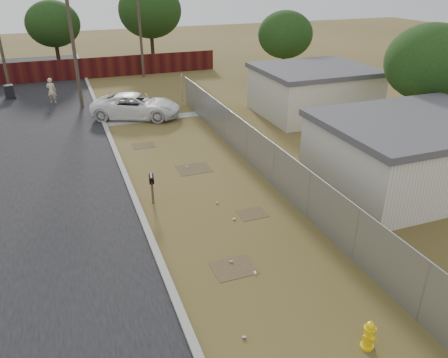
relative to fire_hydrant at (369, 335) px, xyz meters
name	(u,v)px	position (x,y,z in m)	size (l,w,h in m)	color
ground	(208,197)	(-1.21, 9.30, -0.41)	(120.00, 120.00, 0.00)	brown
street	(41,151)	(-7.96, 17.35, -0.39)	(15.10, 60.00, 0.12)	black
chainlink_fence	(264,161)	(1.91, 10.33, 0.39)	(0.10, 27.06, 2.02)	gray
privacy_fence	(49,71)	(-7.21, 34.30, 0.49)	(30.00, 0.12, 1.80)	#45140E
utility_poles	(73,30)	(-4.87, 29.97, 4.29)	(12.60, 8.24, 9.00)	#463C2F
houses	(357,117)	(8.49, 12.44, 1.15)	(9.30, 17.24, 3.10)	silver
horizon_trees	(127,24)	(-0.37, 32.86, 4.22)	(33.32, 31.94, 7.78)	#342517
fire_hydrant	(369,335)	(0.00, 0.00, 0.00)	(0.40, 0.42, 0.87)	yellow
mailbox	(152,181)	(-3.53, 9.55, 0.62)	(0.27, 0.57, 1.31)	#4F3D2D
pickup_truck	(136,106)	(-2.00, 21.48, 0.38)	(2.62, 5.68, 1.58)	white
pedestrian	(52,91)	(-7.09, 27.06, 0.51)	(0.67, 0.44, 1.84)	beige
trash_bin	(9,92)	(-10.10, 29.47, 0.12)	(0.79, 0.79, 1.04)	black
scattered_litter	(224,233)	(-1.57, 6.35, -0.37)	(2.13, 11.27, 0.07)	white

